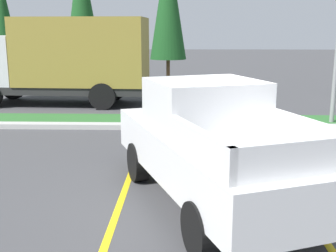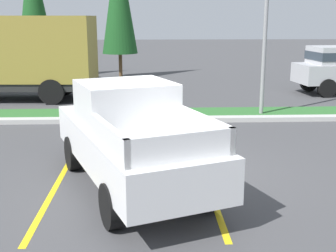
{
  "view_description": "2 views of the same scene",
  "coord_description": "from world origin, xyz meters",
  "px_view_note": "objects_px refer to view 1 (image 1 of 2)",
  "views": [
    {
      "loc": [
        -1.48,
        -7.64,
        2.92
      ],
      "look_at": [
        -1.76,
        1.03,
        0.98
      ],
      "focal_mm": 45.89,
      "sensor_mm": 36.0,
      "label": 1
    },
    {
      "loc": [
        -0.61,
        -9.11,
        3.34
      ],
      "look_at": [
        -0.27,
        -1.16,
        1.38
      ],
      "focal_mm": 47.21,
      "sensor_mm": 36.0,
      "label": 2
    }
  ],
  "objects_px": {
    "pickup_truck_main": "(210,145)",
    "cypress_tree_center": "(168,0)",
    "cargo_truck_distant": "(66,58)",
    "cypress_tree_leftmost": "(2,15)",
    "cypress_tree_left_inner": "(82,2)"
  },
  "relations": [
    {
      "from": "cargo_truck_distant",
      "to": "cypress_tree_left_inner",
      "type": "distance_m",
      "value": 7.22
    },
    {
      "from": "cypress_tree_center",
      "to": "cypress_tree_left_inner",
      "type": "bearing_deg",
      "value": -179.53
    },
    {
      "from": "cypress_tree_left_inner",
      "to": "cypress_tree_center",
      "type": "bearing_deg",
      "value": 0.47
    },
    {
      "from": "pickup_truck_main",
      "to": "cypress_tree_left_inner",
      "type": "height_order",
      "value": "cypress_tree_left_inner"
    },
    {
      "from": "pickup_truck_main",
      "to": "cargo_truck_distant",
      "type": "height_order",
      "value": "cargo_truck_distant"
    },
    {
      "from": "pickup_truck_main",
      "to": "cypress_tree_center",
      "type": "distance_m",
      "value": 17.14
    },
    {
      "from": "cargo_truck_distant",
      "to": "cypress_tree_left_inner",
      "type": "bearing_deg",
      "value": 96.94
    },
    {
      "from": "pickup_truck_main",
      "to": "cypress_tree_leftmost",
      "type": "xyz_separation_m",
      "value": [
        -10.19,
        16.54,
        2.67
      ]
    },
    {
      "from": "pickup_truck_main",
      "to": "cypress_tree_leftmost",
      "type": "distance_m",
      "value": 19.61
    },
    {
      "from": "cypress_tree_leftmost",
      "to": "cypress_tree_center",
      "type": "xyz_separation_m",
      "value": [
        8.96,
        0.21,
        0.76
      ]
    },
    {
      "from": "pickup_truck_main",
      "to": "cypress_tree_leftmost",
      "type": "height_order",
      "value": "cypress_tree_leftmost"
    },
    {
      "from": "cargo_truck_distant",
      "to": "cypress_tree_leftmost",
      "type": "xyz_separation_m",
      "value": [
        -5.14,
        6.54,
        1.86
      ]
    },
    {
      "from": "cypress_tree_left_inner",
      "to": "cypress_tree_center",
      "type": "relative_size",
      "value": 0.98
    },
    {
      "from": "pickup_truck_main",
      "to": "cypress_tree_left_inner",
      "type": "distance_m",
      "value": 18.02
    },
    {
      "from": "cypress_tree_center",
      "to": "cypress_tree_leftmost",
      "type": "bearing_deg",
      "value": -178.68
    }
  ]
}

